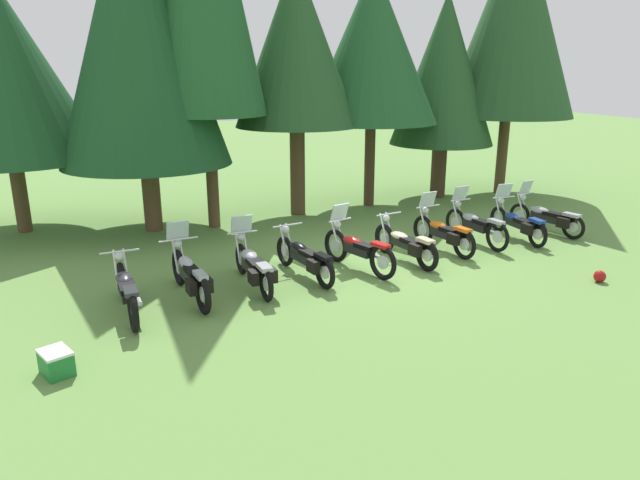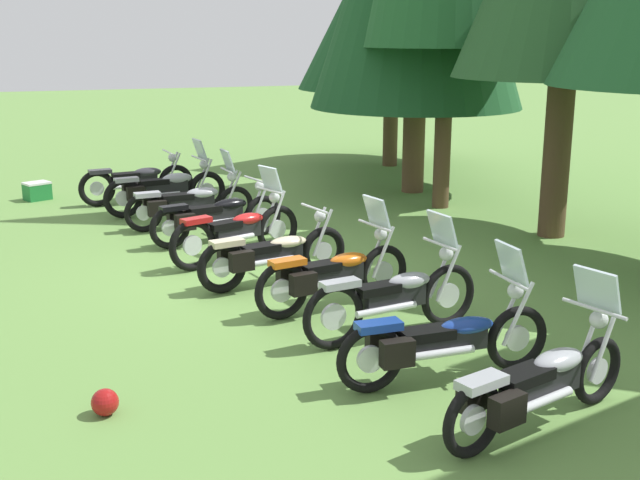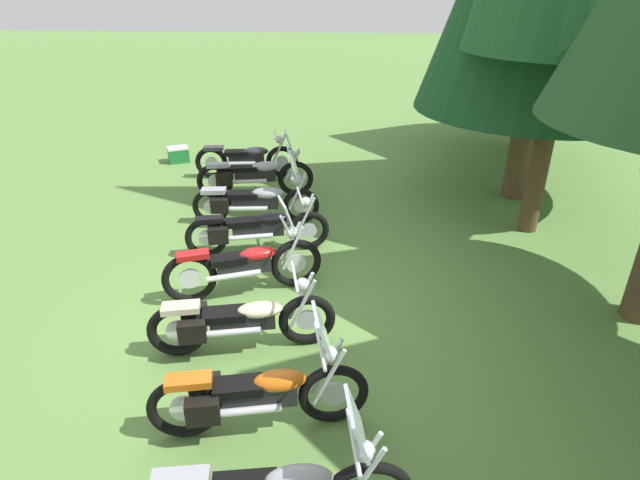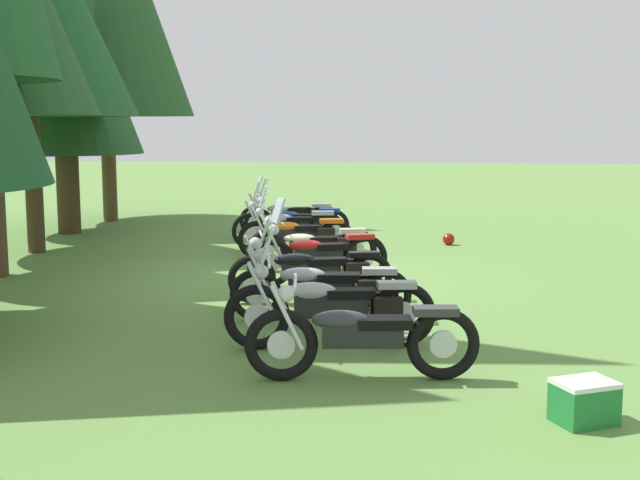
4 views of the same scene
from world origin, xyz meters
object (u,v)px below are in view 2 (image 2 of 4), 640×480
(motorcycle_7, at_px, (396,296))
(motorcycle_8, at_px, (443,339))
(dropped_helmet, at_px, (105,402))
(motorcycle_6, at_px, (333,273))
(motorcycle_3, at_px, (215,216))
(motorcycle_2, at_px, (189,202))
(motorcycle_9, at_px, (538,381))
(motorcycle_5, at_px, (272,254))
(motorcycle_0, at_px, (138,181))
(motorcycle_1, at_px, (165,189))
(picnic_cooler, at_px, (37,191))
(motorcycle_4, at_px, (238,230))

(motorcycle_7, relative_size, motorcycle_8, 0.98)
(dropped_helmet, bearing_deg, motorcycle_8, 83.95)
(motorcycle_6, height_order, motorcycle_8, motorcycle_6)
(motorcycle_3, relative_size, dropped_helmet, 9.30)
(motorcycle_2, bearing_deg, motorcycle_9, -85.15)
(motorcycle_5, bearing_deg, motorcycle_0, 88.10)
(motorcycle_1, xyz_separation_m, motorcycle_8, (8.54, 1.48, -0.03))
(motorcycle_6, height_order, picnic_cooler, motorcycle_6)
(motorcycle_5, xyz_separation_m, motorcycle_8, (3.60, 0.75, 0.02))
(motorcycle_3, relative_size, motorcycle_6, 1.07)
(motorcycle_3, bearing_deg, motorcycle_0, 89.68)
(dropped_helmet, bearing_deg, motorcycle_9, 67.15)
(motorcycle_0, relative_size, motorcycle_1, 0.97)
(motorcycle_7, height_order, motorcycle_8, motorcycle_7)
(motorcycle_6, height_order, motorcycle_9, motorcycle_6)
(motorcycle_7, bearing_deg, motorcycle_1, 92.69)
(motorcycle_2, distance_m, motorcycle_8, 7.36)
(motorcycle_0, height_order, motorcycle_6, motorcycle_6)
(motorcycle_4, distance_m, motorcycle_7, 3.73)
(motorcycle_4, relative_size, motorcycle_9, 0.98)
(motorcycle_1, distance_m, motorcycle_6, 6.28)
(motorcycle_3, xyz_separation_m, picnic_cooler, (-4.60, -2.80, -0.26))
(picnic_cooler, distance_m, dropped_helmet, 10.37)
(motorcycle_9, bearing_deg, motorcycle_1, 83.41)
(motorcycle_5, distance_m, picnic_cooler, 7.74)
(motorcycle_0, bearing_deg, dropped_helmet, -105.03)
(picnic_cooler, bearing_deg, motorcycle_8, 19.61)
(motorcycle_3, xyz_separation_m, motorcycle_7, (4.83, 1.07, 0.05))
(motorcycle_4, bearing_deg, motorcycle_2, 77.28)
(motorcycle_4, distance_m, dropped_helmet, 5.09)
(motorcycle_1, relative_size, motorcycle_2, 1.02)
(motorcycle_3, height_order, motorcycle_6, motorcycle_6)
(motorcycle_4, bearing_deg, motorcycle_8, -99.90)
(motorcycle_9, bearing_deg, motorcycle_8, 88.23)
(motorcycle_2, distance_m, motorcycle_9, 8.55)
(motorcycle_8, bearing_deg, motorcycle_1, 99.52)
(motorcycle_9, bearing_deg, dropped_helmet, 140.05)
(motorcycle_9, bearing_deg, motorcycle_5, 85.54)
(motorcycle_6, bearing_deg, motorcycle_4, 92.09)
(dropped_helmet, bearing_deg, motorcycle_6, 124.76)
(motorcycle_1, xyz_separation_m, motorcycle_3, (2.44, 0.47, -0.04))
(motorcycle_1, xyz_separation_m, motorcycle_4, (3.67, 0.56, 0.00))
(motorcycle_0, height_order, motorcycle_1, motorcycle_1)
(motorcycle_1, relative_size, motorcycle_9, 1.07)
(picnic_cooler, bearing_deg, motorcycle_0, 62.85)
(motorcycle_1, height_order, dropped_helmet, motorcycle_1)
(motorcycle_6, bearing_deg, motorcycle_8, -94.40)
(motorcycle_0, distance_m, motorcycle_7, 8.65)
(motorcycle_5, relative_size, picnic_cooler, 3.70)
(motorcycle_2, relative_size, motorcycle_9, 1.05)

